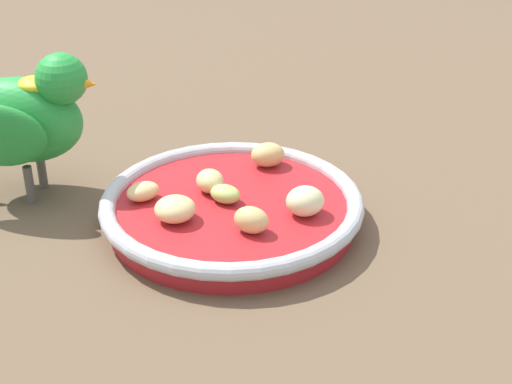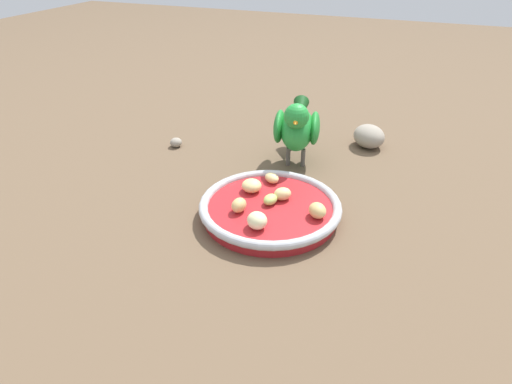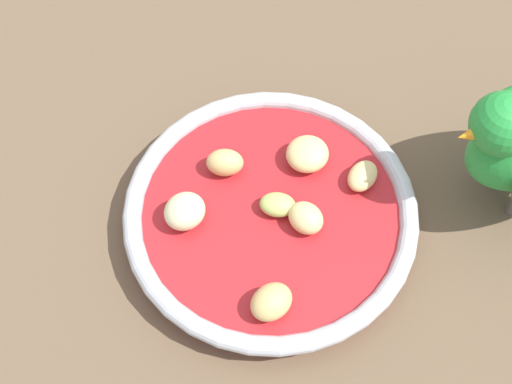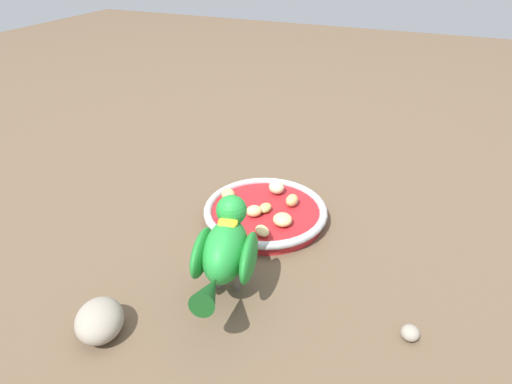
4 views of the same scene
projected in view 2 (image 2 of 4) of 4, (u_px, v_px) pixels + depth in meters
The scene contains 12 objects.
ground_plane at pixel (278, 216), 0.76m from camera, with size 4.00×4.00×0.00m, color brown.
feeding_bowl at pixel (270, 209), 0.75m from camera, with size 0.24×0.24×0.03m.
apple_piece_0 at pixel (252, 186), 0.79m from camera, with size 0.04×0.03×0.02m, color #E5C67F.
apple_piece_1 at pixel (239, 205), 0.73m from camera, with size 0.03×0.02×0.02m, color tan.
apple_piece_2 at pixel (285, 194), 0.76m from camera, with size 0.03×0.03×0.02m, color #E5C67F.
apple_piece_3 at pixel (257, 220), 0.69m from camera, with size 0.03×0.03×0.03m, color beige.
apple_piece_4 at pixel (317, 210), 0.71m from camera, with size 0.03×0.03×0.02m, color tan.
apple_piece_5 at pixel (272, 178), 0.81m from camera, with size 0.03×0.02×0.02m, color #E5C67F.
apple_piece_6 at pixel (270, 200), 0.75m from camera, with size 0.03×0.02×0.02m, color #B2CC66.
parrot at pixel (297, 126), 0.89m from camera, with size 0.11×0.21×0.14m.
rock_large at pixel (369, 136), 0.99m from camera, with size 0.08×0.06×0.05m, color gray.
pebble_0 at pixel (176, 142), 1.00m from camera, with size 0.03×0.03×0.02m, color gray.
Camera 2 is at (0.20, -0.61, 0.42)m, focal length 31.83 mm.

